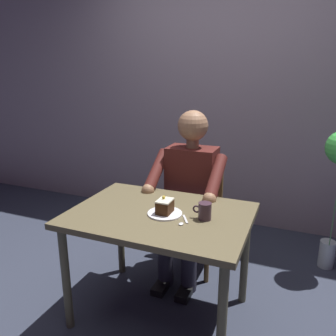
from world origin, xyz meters
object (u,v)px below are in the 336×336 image
at_px(seated_person, 188,193).
at_px(dessert_spoon, 183,222).
at_px(cake_slice, 165,206).
at_px(chair, 195,206).
at_px(coffee_cup, 205,211).
at_px(dining_table, 160,225).

distance_m(seated_person, dessert_spoon, 0.62).
xyz_separation_m(seated_person, cake_slice, (-0.04, 0.54, 0.11)).
xyz_separation_m(chair, seated_person, (0.00, 0.17, 0.17)).
height_order(chair, cake_slice, chair).
relative_size(seated_person, coffee_cup, 11.39).
bearing_deg(cake_slice, chair, -87.03).
bearing_deg(dining_table, dessert_spoon, 156.77).
distance_m(dining_table, dessert_spoon, 0.21).
distance_m(coffee_cup, dessert_spoon, 0.14).
bearing_deg(seated_person, dessert_spoon, 106.09).
bearing_deg(coffee_cup, dining_table, 2.24).
distance_m(dining_table, chair, 0.71).
bearing_deg(seated_person, cake_slice, 93.91).
bearing_deg(cake_slice, seated_person, -86.09).
height_order(chair, seated_person, seated_person).
xyz_separation_m(seated_person, dessert_spoon, (-0.17, 0.60, 0.06)).
distance_m(seated_person, cake_slice, 0.55).
distance_m(chair, seated_person, 0.24).
bearing_deg(dining_table, coffee_cup, -177.76).
height_order(seated_person, cake_slice, seated_person).
xyz_separation_m(seated_person, coffee_cup, (-0.27, 0.51, 0.11)).
height_order(chair, coffee_cup, chair).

